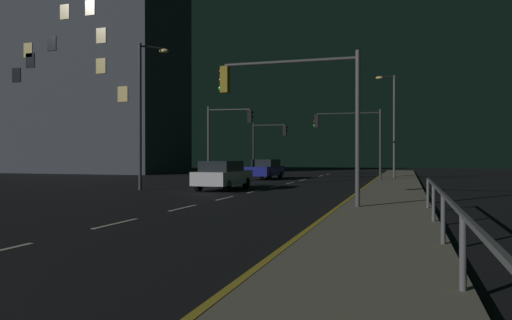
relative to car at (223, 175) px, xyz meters
name	(u,v)px	position (x,y,z in m)	size (l,w,h in m)	color
ground_plane	(230,197)	(1.94, -4.00, -0.82)	(112.00, 112.00, 0.00)	black
sidewalk_right	(390,200)	(8.78, -4.00, -0.75)	(2.90, 77.00, 0.14)	gray
lane_markings_center	(254,191)	(1.94, -0.50, -0.82)	(0.14, 50.00, 0.01)	silver
lane_edge_line	(358,192)	(7.08, 1.00, -0.82)	(0.14, 53.00, 0.01)	gold
car	(223,175)	(0.00, 0.00, 0.00)	(1.89, 4.43, 1.57)	silver
car_oncoming	(265,169)	(-1.14, 11.77, 0.00)	(2.01, 4.47, 1.57)	navy
traffic_light_far_left	(349,130)	(5.52, 10.45, 2.89)	(4.83, 0.46, 4.99)	#38383D
traffic_light_far_center	(268,139)	(-2.58, 17.57, 2.61)	(3.26, 0.42, 4.90)	#2D3033
traffic_light_near_right	(293,97)	(5.64, -7.53, 3.06)	(5.04, 0.39, 5.22)	#4C4C51
traffic_light_far_right	(227,129)	(-2.73, 7.68, 2.94)	(3.32, 0.68, 5.39)	#4C4C51
street_lamp_median	(392,117)	(8.32, 14.73, 4.06)	(1.47, 1.04, 8.02)	#4C4C51
street_lamp_mid_block	(144,103)	(-4.06, -1.23, 3.85)	(1.22, 1.35, 7.89)	#38383D
barrier_fence	(451,216)	(10.08, -15.34, 0.06)	(0.09, 16.42, 0.98)	#59595E
building_distant	(98,82)	(-23.51, 20.95, 9.35)	(18.23, 10.25, 20.33)	#3D424C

